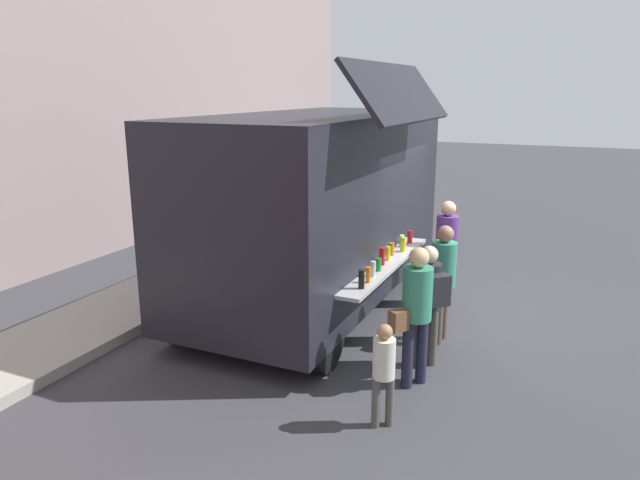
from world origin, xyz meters
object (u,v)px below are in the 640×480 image
at_px(food_truck_main, 319,203).
at_px(customer_mid_with_backpack, 429,295).
at_px(customer_rear_waiting, 416,305).
at_px(customer_front_ordering, 443,274).
at_px(customer_extra_browsing, 447,243).
at_px(child_near_queue, 384,366).
at_px(trash_bin, 295,218).

height_order(food_truck_main, customer_mid_with_backpack, food_truck_main).
xyz_separation_m(food_truck_main, customer_rear_waiting, (-2.10, -2.18, -0.66)).
bearing_deg(customer_mid_with_backpack, food_truck_main, 11.96).
distance_m(customer_front_ordering, customer_mid_with_backpack, 0.85).
distance_m(customer_front_ordering, customer_extra_browsing, 1.51).
relative_size(customer_front_ordering, customer_rear_waiting, 0.98).
bearing_deg(child_near_queue, customer_front_ordering, -36.52).
bearing_deg(trash_bin, child_near_queue, -147.13).
relative_size(customer_mid_with_backpack, customer_extra_browsing, 0.92).
relative_size(food_truck_main, customer_extra_browsing, 3.33).
relative_size(trash_bin, customer_front_ordering, 0.53).
bearing_deg(customer_front_ordering, child_near_queue, 94.37).
bearing_deg(customer_extra_browsing, customer_mid_with_backpack, 88.19).
xyz_separation_m(customer_mid_with_backpack, customer_rear_waiting, (-0.52, 0.03, 0.04)).
height_order(food_truck_main, customer_front_ordering, food_truck_main).
bearing_deg(child_near_queue, food_truck_main, -0.29).
bearing_deg(customer_rear_waiting, food_truck_main, -11.53).
height_order(food_truck_main, trash_bin, food_truck_main).
bearing_deg(customer_front_ordering, customer_rear_waiting, 95.57).
height_order(trash_bin, child_near_queue, child_near_queue).
relative_size(food_truck_main, customer_rear_waiting, 3.36).
xyz_separation_m(trash_bin, customer_rear_waiting, (-5.88, -4.50, 0.57)).
distance_m(food_truck_main, child_near_queue, 3.87).
height_order(food_truck_main, child_near_queue, food_truck_main).
xyz_separation_m(food_truck_main, customer_mid_with_backpack, (-1.58, -2.21, -0.70)).
xyz_separation_m(trash_bin, customer_front_ordering, (-4.51, -4.51, 0.54)).
bearing_deg(customer_mid_with_backpack, customer_rear_waiting, 134.39).
xyz_separation_m(customer_front_ordering, customer_rear_waiting, (-1.37, 0.01, 0.02)).
height_order(customer_mid_with_backpack, child_near_queue, customer_mid_with_backpack).
distance_m(customer_mid_with_backpack, customer_rear_waiting, 0.52).
height_order(customer_rear_waiting, child_near_queue, customer_rear_waiting).
xyz_separation_m(food_truck_main, customer_extra_browsing, (0.76, -1.92, -0.64)).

